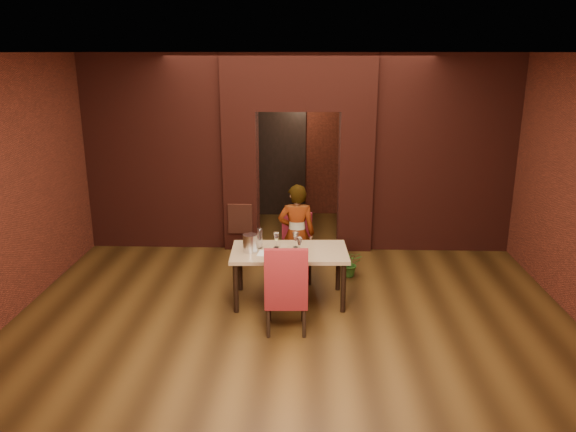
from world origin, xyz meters
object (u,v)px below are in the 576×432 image
Objects in this scene: dining_table at (289,276)px; chair_near at (286,287)px; potted_plant at (350,263)px; wine_glass_c at (299,245)px; wine_bucket at (250,243)px; wine_glass_a at (276,240)px; water_bottle at (260,238)px; person_seated at (297,234)px; chair_far at (297,248)px; wine_glass_b at (296,240)px.

chair_near reaches higher than dining_table.
potted_plant is (0.87, 1.71, -0.35)m from chair_near.
wine_glass_c is 0.82× the size of wine_bucket.
dining_table is at bearing -32.03° from wine_glass_a.
wine_bucket reaches higher than dining_table.
potted_plant is at bearing 35.08° from wine_bucket.
water_bottle reaches higher than potted_plant.
wine_glass_a is 0.73× the size of water_bottle.
person_seated is 7.58× the size of wine_glass_c.
wine_glass_a is 1.06× the size of wine_glass_c.
person_seated reaches higher than wine_glass_c.
dining_table is 3.82× the size of potted_plant.
chair_far reaches higher than dining_table.
person_seated is (0.09, 1.46, 0.18)m from chair_near.
wine_bucket is at bearing -151.89° from wine_glass_a.
chair_near is 5.71× the size of wine_glass_c.
wine_glass_b is at bearing 87.87° from person_seated.
person_seated is at bearing -95.77° from chair_near.
wine_bucket is at bearing -161.68° from wine_glass_b.
dining_table is 1.39× the size of chair_near.
wine_glass_c is at bearing 2.81° from wine_bucket.
wine_glass_b reaches higher than potted_plant.
wine_glass_a is (-0.17, 0.92, 0.27)m from chair_near.
water_bottle is at bearing -69.10° from chair_near.
water_bottle reaches higher than chair_far.
water_bottle is at bearing -172.24° from wine_glass_a.
wine_glass_c is 0.48× the size of potted_plant.
person_seated is 0.98m from potted_plant.
wine_glass_a is at bearing 154.87° from wine_glass_c.
water_bottle is (-0.48, -0.63, 0.37)m from chair_far.
wine_glass_b is 0.52× the size of potted_plant.
dining_table is 1.04× the size of person_seated.
chair_far is at bearing -97.06° from person_seated.
wine_bucket reaches higher than potted_plant.
chair_near is 1.95m from potted_plant.
chair_near is at bearing -56.25° from wine_bucket.
chair_near reaches higher than wine_bucket.
chair_near is at bearing -117.02° from potted_plant.
chair_far is 1.53m from chair_near.
wine_bucket is at bearing -129.08° from chair_far.
wine_glass_a reaches higher than dining_table.
dining_table is 6.53× the size of wine_bucket.
wine_glass_a is 0.22m from water_bottle.
wine_glass_a is 0.37m from wine_bucket.
dining_table is 1.57× the size of chair_far.
dining_table is 5.40× the size of water_bottle.
wine_bucket is (-0.51, -0.07, 0.47)m from dining_table.
wine_bucket is (-0.64, -0.03, 0.02)m from wine_glass_c.
chair_near is at bearing -95.26° from wine_glass_b.
person_seated is at bearing 64.63° from wine_glass_a.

